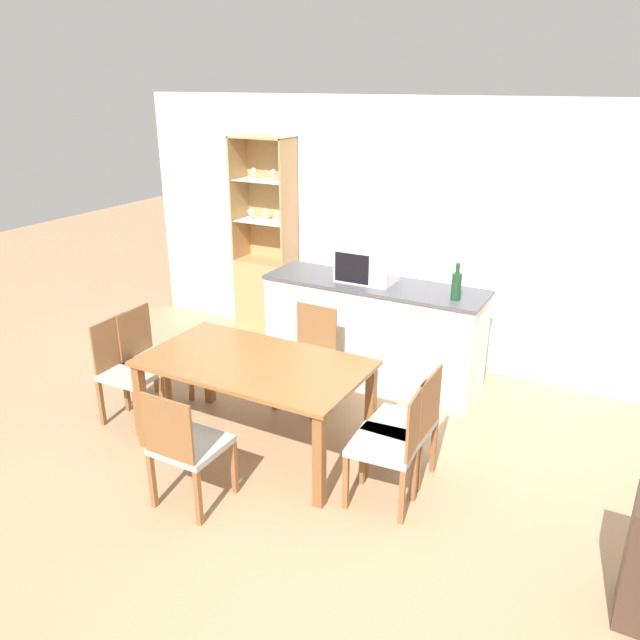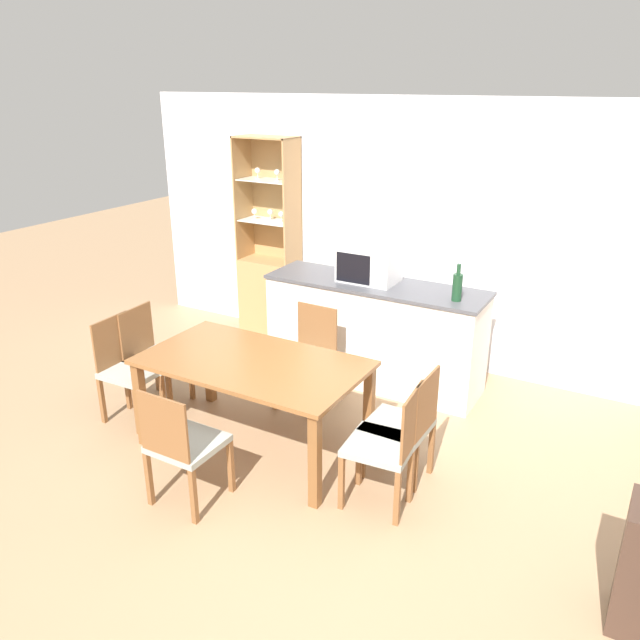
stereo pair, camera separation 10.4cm
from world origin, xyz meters
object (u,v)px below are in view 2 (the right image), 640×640
object	(u,v)px
dining_chair_side_right_near	(387,445)
dining_chair_side_right_far	(403,426)
dining_table	(253,372)
dining_chair_head_near	(183,445)
dining_chair_head_far	(308,357)
microwave	(369,265)
dining_chair_side_left_far	(153,357)
wine_bottle	(457,286)
display_cabinet	(271,279)
dining_chair_side_left_near	(129,369)

from	to	relation	value
dining_chair_side_right_near	dining_chair_side_right_far	world-z (taller)	same
dining_table	dining_chair_head_near	xyz separation A→B (m)	(-0.00, -0.80, -0.19)
dining_chair_head_far	microwave	bearing A→B (deg)	-104.50
dining_chair_side_left_far	wine_bottle	size ratio (longest dim) A/B	2.74
display_cabinet	dining_chair_side_right_near	distance (m)	3.21
display_cabinet	dining_table	world-z (taller)	display_cabinet
dining_chair_side_left_near	wine_bottle	bearing A→B (deg)	122.86
dining_table	dining_chair_side_right_near	xyz separation A→B (m)	(1.16, -0.14, -0.19)
dining_chair_head_far	microwave	size ratio (longest dim) A/B	1.68
dining_chair_side_left_far	wine_bottle	world-z (taller)	wine_bottle
dining_chair_side_right_far	dining_chair_head_far	world-z (taller)	same
microwave	wine_bottle	distance (m)	0.88
dining_table	display_cabinet	bearing A→B (deg)	120.80
display_cabinet	microwave	xyz separation A→B (m)	(1.42, -0.49, 0.49)
display_cabinet	dining_chair_side_right_far	size ratio (longest dim) A/B	2.47
dining_chair_side_right_far	microwave	bearing A→B (deg)	34.95
dining_chair_side_right_near	display_cabinet	bearing A→B (deg)	43.10
dining_chair_side_right_near	dining_chair_head_near	distance (m)	1.34
dining_table	dining_chair_head_far	distance (m)	0.82
dining_chair_head_near	wine_bottle	bearing A→B (deg)	64.11
wine_bottle	microwave	bearing A→B (deg)	171.43
display_cabinet	dining_chair_head_far	xyz separation A→B (m)	(1.21, -1.23, -0.18)
dining_chair_side_right_near	dining_chair_side_right_far	distance (m)	0.28
display_cabinet	dining_chair_side_right_far	distance (m)	3.03
dining_chair_side_right_far	dining_chair_side_right_near	bearing A→B (deg)	-179.30
dining_chair_side_left_near	dining_chair_head_near	bearing A→B (deg)	58.81
dining_table	dining_chair_side_left_near	distance (m)	1.19
display_cabinet	wine_bottle	xyz separation A→B (m)	(2.29, -0.62, 0.46)
display_cabinet	microwave	size ratio (longest dim) A/B	4.16
dining_chair_side_left_near	dining_chair_side_right_near	bearing A→B (deg)	88.35
dining_chair_side_right_far	dining_table	bearing A→B (deg)	97.61
dining_chair_head_far	dining_chair_side_left_far	bearing A→B (deg)	30.90
dining_chair_side_left_near	wine_bottle	size ratio (longest dim) A/B	2.74
dining_chair_head_near	dining_chair_head_far	xyz separation A→B (m)	(0.00, 1.59, 0.00)
display_cabinet	dining_table	size ratio (longest dim) A/B	1.29
wine_bottle	dining_chair_side_right_far	bearing A→B (deg)	-86.31
dining_chair_head_far	microwave	xyz separation A→B (m)	(0.21, 0.74, 0.67)
display_cabinet	dining_chair_side_left_far	world-z (taller)	display_cabinet
dining_chair_side_left_far	dining_chair_head_near	distance (m)	1.49
dining_table	dining_chair_head_far	bearing A→B (deg)	89.92
dining_chair_head_far	microwave	world-z (taller)	microwave
wine_bottle	dining_chair_head_near	bearing A→B (deg)	-116.12
dining_table	microwave	world-z (taller)	microwave
display_cabinet	dining_chair_side_right_near	bearing A→B (deg)	-42.38
dining_chair_head_near	display_cabinet	bearing A→B (deg)	113.39
dining_chair_side_right_near	dining_chair_head_far	size ratio (longest dim) A/B	1.00
dining_table	microwave	xyz separation A→B (m)	(0.21, 1.54, 0.48)
dining_table	dining_chair_side_left_near	bearing A→B (deg)	-173.03
dining_table	dining_chair_side_left_far	world-z (taller)	dining_chair_side_left_far
wine_bottle	dining_chair_side_left_near	bearing A→B (deg)	-145.37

